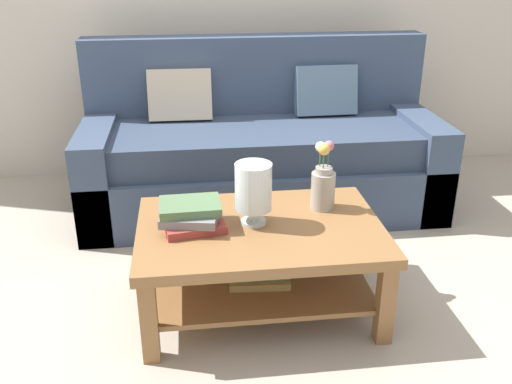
{
  "coord_description": "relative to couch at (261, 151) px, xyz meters",
  "views": [
    {
      "loc": [
        -0.31,
        -2.54,
        1.6
      ],
      "look_at": [
        -0.01,
        -0.12,
        0.53
      ],
      "focal_mm": 39.74,
      "sensor_mm": 36.0,
      "label": 1
    }
  ],
  "objects": [
    {
      "name": "book_stack_main",
      "position": [
        -0.47,
        -1.16,
        0.13
      ],
      "size": [
        0.3,
        0.26,
        0.12
      ],
      "color": "#993833",
      "rests_on": "coffee_table"
    },
    {
      "name": "glass_hurricane_vase",
      "position": [
        -0.19,
        -1.15,
        0.24
      ],
      "size": [
        0.17,
        0.17,
        0.29
      ],
      "color": "silver",
      "rests_on": "coffee_table"
    },
    {
      "name": "ground_plane",
      "position": [
        -0.15,
        -0.91,
        -0.36
      ],
      "size": [
        10.0,
        10.0,
        0.0
      ],
      "primitive_type": "plane",
      "color": "#ADA393"
    },
    {
      "name": "coffee_table",
      "position": [
        -0.16,
        -1.18,
        -0.05
      ],
      "size": [
        1.11,
        0.76,
        0.43
      ],
      "color": "olive",
      "rests_on": "ground"
    },
    {
      "name": "flower_pitcher",
      "position": [
        0.16,
        -1.03,
        0.2
      ],
      "size": [
        0.12,
        0.12,
        0.34
      ],
      "color": "#9E998E",
      "rests_on": "coffee_table"
    },
    {
      "name": "couch",
      "position": [
        0.0,
        0.0,
        0.0
      ],
      "size": [
        2.23,
        0.9,
        1.06
      ],
      "color": "#384760",
      "rests_on": "ground"
    }
  ]
}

